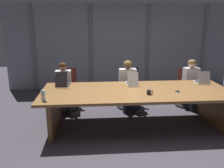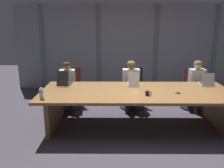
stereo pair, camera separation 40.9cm
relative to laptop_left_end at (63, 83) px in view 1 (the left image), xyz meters
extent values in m
plane|color=#47424C|center=(1.50, -0.45, -0.81)|extent=(13.85, 13.85, 0.00)
cube|color=olive|center=(1.50, -0.45, -0.09)|extent=(3.76, 1.48, 0.05)
cube|color=black|center=(1.50, -0.45, -0.15)|extent=(3.19, 0.10, 0.06)
cube|color=brown|center=(-0.13, -0.45, -0.46)|extent=(0.08, 1.26, 0.70)
cube|color=brown|center=(3.12, -0.45, -0.46)|extent=(0.08, 1.26, 0.70)
cube|color=gray|center=(1.50, 2.48, 0.50)|extent=(6.93, 0.10, 2.61)
cylinder|color=slate|center=(-1.14, 2.42, 0.50)|extent=(0.12, 0.12, 2.56)
cylinder|color=slate|center=(0.59, 2.42, 0.50)|extent=(0.12, 0.12, 2.56)
cylinder|color=slate|center=(2.34, 2.42, 0.50)|extent=(0.12, 0.12, 2.56)
cylinder|color=slate|center=(4.15, 2.42, 0.50)|extent=(0.12, 0.12, 2.56)
cube|color=#2D2D33|center=(0.01, 0.07, -0.05)|extent=(0.27, 0.36, 0.02)
cube|color=black|center=(0.01, 0.10, -0.04)|extent=(0.22, 0.20, 0.00)
cube|color=#2D2D33|center=(-0.01, -0.15, 0.11)|extent=(0.25, 0.13, 0.31)
cube|color=black|center=(-0.01, -0.14, 0.11)|extent=(0.23, 0.11, 0.28)
cube|color=beige|center=(1.47, 0.06, -0.05)|extent=(0.22, 0.34, 0.02)
cube|color=black|center=(1.47, 0.09, -0.04)|extent=(0.19, 0.19, 0.00)
cube|color=beige|center=(1.47, -0.18, 0.10)|extent=(0.22, 0.15, 0.29)
cube|color=black|center=(1.47, -0.17, 0.10)|extent=(0.20, 0.13, 0.26)
cube|color=#BCBCC1|center=(3.04, 0.06, -0.05)|extent=(0.27, 0.32, 0.02)
cube|color=black|center=(3.04, 0.08, -0.04)|extent=(0.22, 0.18, 0.00)
cube|color=#BCBCC1|center=(3.02, -0.15, 0.09)|extent=(0.26, 0.13, 0.27)
cube|color=black|center=(3.02, -0.14, 0.09)|extent=(0.23, 0.11, 0.24)
cube|color=#511E19|center=(-0.01, 0.63, -0.39)|extent=(0.51, 0.51, 0.08)
cube|color=#511E19|center=(0.01, 0.85, -0.09)|extent=(0.44, 0.15, 0.52)
cylinder|color=#262628|center=(-0.01, 0.63, -0.60)|extent=(0.05, 0.05, 0.34)
cylinder|color=black|center=(-0.01, 0.63, -0.79)|extent=(0.60, 0.60, 0.04)
cube|color=black|center=(1.51, 0.63, -0.39)|extent=(0.55, 0.55, 0.08)
cube|color=black|center=(1.55, 0.84, -0.10)|extent=(0.45, 0.19, 0.51)
cylinder|color=#262628|center=(1.51, 0.63, -0.60)|extent=(0.05, 0.05, 0.34)
cylinder|color=black|center=(1.51, 0.63, -0.79)|extent=(0.60, 0.60, 0.04)
cube|color=#511E19|center=(3.01, 0.63, -0.39)|extent=(0.51, 0.51, 0.08)
cube|color=#511E19|center=(3.02, 0.85, -0.12)|extent=(0.44, 0.14, 0.47)
cylinder|color=#262628|center=(3.01, 0.63, -0.60)|extent=(0.05, 0.05, 0.34)
cylinder|color=black|center=(3.01, 0.63, -0.79)|extent=(0.60, 0.60, 0.04)
cube|color=silver|center=(-0.06, 0.61, -0.10)|extent=(0.37, 0.24, 0.50)
sphere|color=#8C6647|center=(-0.06, 0.61, 0.24)|extent=(0.19, 0.19, 0.19)
ellipsoid|color=#472D19|center=(-0.06, 0.61, 0.27)|extent=(0.19, 0.19, 0.14)
cylinder|color=silver|center=(0.09, 0.62, -0.04)|extent=(0.08, 0.14, 0.27)
cylinder|color=#8C6647|center=(0.10, 0.41, -0.16)|extent=(0.08, 0.30, 0.06)
cylinder|color=silver|center=(-0.21, 0.60, -0.04)|extent=(0.08, 0.14, 0.27)
cylinder|color=#8C6647|center=(-0.20, 0.39, -0.16)|extent=(0.08, 0.30, 0.06)
cylinder|color=#262833|center=(0.05, 0.41, -0.38)|extent=(0.16, 0.41, 0.13)
cylinder|color=#262833|center=(0.06, 0.23, -0.59)|extent=(0.11, 0.11, 0.44)
cylinder|color=#262833|center=(-0.15, 0.40, -0.38)|extent=(0.16, 0.41, 0.13)
cylinder|color=#262833|center=(-0.14, 0.22, -0.59)|extent=(0.11, 0.11, 0.44)
cube|color=silver|center=(1.47, 0.61, -0.09)|extent=(0.40, 0.22, 0.52)
sphere|color=brown|center=(1.47, 0.61, 0.27)|extent=(0.20, 0.20, 0.20)
ellipsoid|color=olive|center=(1.47, 0.61, 0.29)|extent=(0.20, 0.20, 0.15)
cylinder|color=silver|center=(1.64, 0.61, -0.02)|extent=(0.07, 0.14, 0.27)
cylinder|color=brown|center=(1.64, 0.40, -0.14)|extent=(0.07, 0.30, 0.06)
cylinder|color=silver|center=(1.30, 0.61, -0.02)|extent=(0.07, 0.14, 0.27)
cylinder|color=brown|center=(1.30, 0.40, -0.14)|extent=(0.07, 0.30, 0.06)
cylinder|color=#262833|center=(1.57, 0.41, -0.38)|extent=(0.13, 0.40, 0.13)
cylinder|color=#262833|center=(1.57, 0.23, -0.59)|extent=(0.11, 0.11, 0.44)
cylinder|color=#262833|center=(1.37, 0.41, -0.38)|extent=(0.13, 0.40, 0.13)
cylinder|color=#262833|center=(1.37, 0.23, -0.59)|extent=(0.11, 0.11, 0.44)
cube|color=silver|center=(3.05, 0.61, -0.09)|extent=(0.37, 0.24, 0.52)
sphere|color=beige|center=(3.05, 0.61, 0.27)|extent=(0.20, 0.20, 0.20)
ellipsoid|color=olive|center=(3.05, 0.61, 0.30)|extent=(0.20, 0.20, 0.15)
cylinder|color=silver|center=(3.19, 0.62, -0.02)|extent=(0.08, 0.14, 0.27)
cylinder|color=beige|center=(3.21, 0.41, -0.14)|extent=(0.08, 0.30, 0.06)
cylinder|color=silver|center=(2.90, 0.60, -0.02)|extent=(0.08, 0.14, 0.27)
cylinder|color=beige|center=(2.91, 0.39, -0.14)|extent=(0.08, 0.30, 0.06)
cylinder|color=#262833|center=(3.16, 0.41, -0.38)|extent=(0.16, 0.41, 0.13)
cylinder|color=#262833|center=(3.17, 0.23, -0.59)|extent=(0.11, 0.11, 0.44)
cylinder|color=#262833|center=(2.96, 0.40, -0.38)|extent=(0.16, 0.41, 0.13)
cylinder|color=#262833|center=(2.97, 0.22, -0.59)|extent=(0.11, 0.11, 0.44)
cylinder|color=silver|center=(-0.22, -0.97, 0.03)|extent=(0.07, 0.07, 0.18)
cylinder|color=white|center=(-0.22, -0.97, 0.02)|extent=(0.08, 0.08, 0.05)
cylinder|color=white|center=(-0.22, -0.97, 0.13)|extent=(0.04, 0.04, 0.02)
cylinder|color=black|center=(1.67, -0.75, -0.02)|extent=(0.08, 0.08, 0.09)
torus|color=black|center=(1.73, -0.75, -0.02)|extent=(0.06, 0.01, 0.06)
cone|color=black|center=(2.27, -0.62, -0.05)|extent=(0.11, 0.11, 0.03)
camera|label=1|loc=(0.65, -4.98, 1.27)|focal=38.50mm
camera|label=2|loc=(1.05, -5.00, 1.27)|focal=38.50mm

